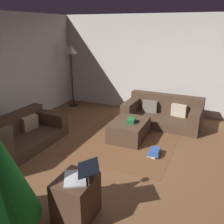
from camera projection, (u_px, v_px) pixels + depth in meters
name	position (u px, v px, depth m)	size (l,w,h in m)	color
ground_plane	(127.00, 166.00, 4.27)	(6.40, 6.40, 0.00)	brown
corner_partition	(169.00, 65.00, 6.56)	(0.12, 6.40, 2.60)	beige
couch_left	(20.00, 135.00, 4.95)	(1.81, 0.95, 0.60)	#473323
couch_right	(163.00, 113.00, 6.09)	(1.02, 1.84, 0.68)	#473323
ottoman	(129.00, 130.00, 5.29)	(0.93, 0.70, 0.39)	#473323
gift_box	(131.00, 121.00, 5.13)	(0.23, 0.14, 0.09)	#19662D
tv_remote	(135.00, 121.00, 5.20)	(0.05, 0.16, 0.02)	black
side_table	(76.00, 198.00, 3.06)	(0.52, 0.44, 0.56)	#4C3323
laptop	(80.00, 174.00, 2.96)	(0.52, 0.54, 0.18)	silver
book_stack	(155.00, 152.00, 4.61)	(0.28, 0.21, 0.13)	beige
corner_lamp	(71.00, 54.00, 7.03)	(0.36, 0.36, 1.79)	black
area_rug	(129.00, 138.00, 5.35)	(2.60, 2.00, 0.01)	brown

